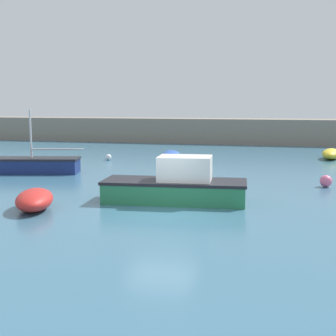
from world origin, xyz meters
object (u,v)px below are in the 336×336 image
at_px(motorboat_with_cabin, 177,186).
at_px(mooring_buoy_pink, 326,181).
at_px(rowboat_blue_near, 331,154).
at_px(sailboat_twin_hulled, 32,165).
at_px(open_tender_yellow, 171,155).
at_px(rowboat_white_midwater, 35,200).
at_px(mooring_buoy_white, 108,157).

xyz_separation_m(motorboat_with_cabin, mooring_buoy_pink, (6.22, 5.14, -0.39)).
distance_m(rowboat_blue_near, sailboat_twin_hulled, 21.04).
bearing_deg(sailboat_twin_hulled, open_tender_yellow, -137.74).
xyz_separation_m(sailboat_twin_hulled, rowboat_white_midwater, (5.06, -8.54, -0.07)).
height_order(open_tender_yellow, mooring_buoy_pink, mooring_buoy_pink).
bearing_deg(mooring_buoy_pink, motorboat_with_cabin, -140.43).
bearing_deg(mooring_buoy_pink, open_tender_yellow, 136.01).
xyz_separation_m(sailboat_twin_hulled, mooring_buoy_pink, (16.24, -0.69, -0.17)).
bearing_deg(open_tender_yellow, motorboat_with_cabin, 2.23).
relative_size(motorboat_with_cabin, rowboat_white_midwater, 1.98).
height_order(rowboat_blue_near, sailboat_twin_hulled, sailboat_twin_hulled).
xyz_separation_m(rowboat_blue_near, rowboat_white_midwater, (-12.50, -20.12, 0.01)).
distance_m(motorboat_with_cabin, mooring_buoy_pink, 8.08).
bearing_deg(sailboat_twin_hulled, mooring_buoy_pink, 163.91).
bearing_deg(mooring_buoy_white, rowboat_blue_near, 16.88).
relative_size(rowboat_blue_near, rowboat_white_midwater, 1.13).
bearing_deg(mooring_buoy_white, open_tender_yellow, 28.24).
distance_m(sailboat_twin_hulled, open_tender_yellow, 10.95).
bearing_deg(open_tender_yellow, mooring_buoy_pink, 33.64).
distance_m(motorboat_with_cabin, open_tender_yellow, 15.40).
relative_size(rowboat_white_midwater, mooring_buoy_white, 6.96).
bearing_deg(mooring_buoy_pink, mooring_buoy_white, 151.90).
relative_size(open_tender_yellow, mooring_buoy_pink, 6.01).
relative_size(open_tender_yellow, mooring_buoy_white, 8.01).
distance_m(rowboat_blue_near, open_tender_yellow, 11.71).
height_order(rowboat_blue_near, mooring_buoy_pink, rowboat_blue_near).
bearing_deg(motorboat_with_cabin, rowboat_white_midwater, 23.54).
height_order(motorboat_with_cabin, mooring_buoy_white, motorboat_with_cabin).
distance_m(motorboat_with_cabin, rowboat_white_midwater, 5.65).
bearing_deg(rowboat_white_midwater, motorboat_with_cabin, -82.98).
relative_size(sailboat_twin_hulled, open_tender_yellow, 1.66).
relative_size(rowboat_blue_near, open_tender_yellow, 0.98).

